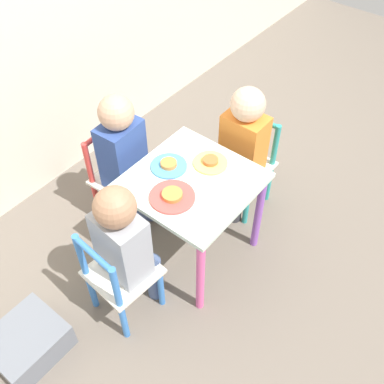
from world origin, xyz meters
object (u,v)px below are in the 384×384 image
Objects in this scene: chair_red at (120,178)px; child_right at (242,144)px; child_left at (125,241)px; plate_right at (210,162)px; chair_teal at (246,166)px; kids_table at (192,194)px; chair_blue at (119,277)px; plate_left at (172,196)px; plate_back at (169,165)px; child_back at (125,153)px; storage_bin at (28,342)px.

child_right is at bearing -50.72° from chair_red.
child_left is 4.85× the size of plate_right.
chair_teal is at bearing -0.03° from plate_right.
child_left is at bearing 175.36° from kids_table.
chair_blue is (-0.44, 0.04, -0.16)m from kids_table.
chair_red is (-0.03, 0.44, -0.16)m from kids_table.
chair_teal is at bearing -0.01° from plate_left.
child_right is 4.88× the size of plate_right.
kids_table is 0.47m from chair_red.
child_left is 4.63× the size of plate_back.
plate_back is at bearing -88.58° from chair_red.
child_back reaches higher than storage_bin.
plate_back is at bearing -108.66° from child_right.
chair_blue is at bearing -168.09° from plate_back.
child_back is (0.42, 0.34, 0.20)m from chair_blue.
kids_table is 0.38m from child_right.
plate_back is at bearing -88.24° from child_back.
chair_blue is 0.70× the size of child_left.
chair_red is 0.40m from plate_back.
storage_bin is (-1.21, 0.20, -0.37)m from child_right.
plate_back and plate_right have the same top height.
plate_left is (-0.57, 0.00, 0.25)m from chair_teal.
child_back reaches higher than chair_teal.
child_right is at bearing -9.60° from storage_bin.
child_left reaches higher than chair_blue.
chair_teal is 2.71× the size of plate_left.
child_back is 0.26m from plate_back.
plate_left is 0.85m from storage_bin.
chair_blue is at bearing -143.88° from child_back.
child_back is 1.03× the size of child_left.
chair_teal reaches higher than kids_table.
plate_left reaches higher than kids_table.
child_right is (0.38, -0.00, 0.03)m from kids_table.
chair_red is 0.69× the size of child_right.
child_right is (0.41, -0.44, 0.19)m from chair_red.
chair_teal and chair_blue have the same top height.
plate_left is at bearing 180.00° from plate_right.
child_right is 3.91× the size of plate_left.
child_right is 4.65× the size of plate_back.
chair_red is at bearing -40.95° from chair_blue.
child_right reaches higher than kids_table.
plate_right reaches higher than kids_table.
child_back is at bearing -40.90° from child_left.
child_left is at bearing -21.10° from storage_bin.
child_right reaches higher than plate_right.
plate_right is at bearing -12.06° from storage_bin.
chair_blue is (-0.88, 0.04, 0.00)m from chair_teal.
plate_left is (-0.26, 0.00, 0.00)m from plate_right.
plate_left is (-0.13, 0.00, 0.10)m from kids_table.
child_left is at bearing -139.00° from child_back.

